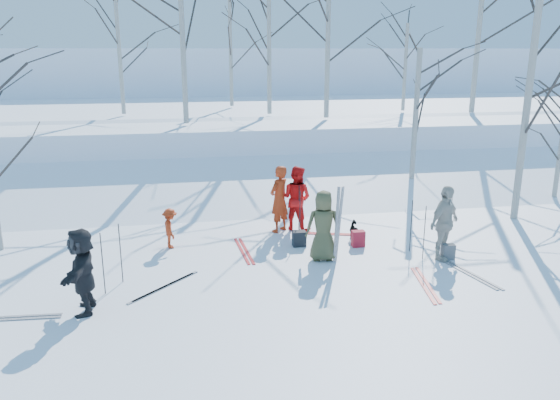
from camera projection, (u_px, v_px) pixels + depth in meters
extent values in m
plane|color=white|center=(291.00, 272.00, 12.54)|extent=(120.00, 120.00, 0.00)
cube|color=white|center=(253.00, 190.00, 19.14)|extent=(70.00, 9.49, 4.12)
cube|color=white|center=(229.00, 128.00, 28.42)|extent=(70.00, 18.00, 2.20)
cube|color=white|center=(210.00, 84.00, 48.10)|extent=(90.00, 30.00, 6.00)
imported|color=#424328|center=(323.00, 226.00, 13.02)|extent=(0.90, 0.64, 1.72)
imported|color=#AA2D0F|center=(279.00, 199.00, 15.08)|extent=(0.80, 0.79, 1.87)
imported|color=red|center=(296.00, 198.00, 15.26)|extent=(1.12, 1.10, 1.83)
imported|color=#AA2D0F|center=(170.00, 228.00, 13.92)|extent=(0.49, 0.73, 1.04)
imported|color=beige|center=(444.00, 223.00, 13.04)|extent=(1.15, 0.95, 1.83)
imported|color=black|center=(82.00, 271.00, 10.42)|extent=(0.52, 1.58, 1.70)
imported|color=black|center=(356.00, 231.00, 14.49)|extent=(0.35, 0.64, 0.52)
cube|color=silver|center=(337.00, 225.00, 12.80)|extent=(0.10, 0.16, 1.90)
cube|color=silver|center=(339.00, 224.00, 12.85)|extent=(0.15, 0.23, 1.89)
cylinder|color=black|center=(299.00, 209.00, 15.05)|extent=(0.02, 0.02, 1.34)
cylinder|color=black|center=(121.00, 253.00, 11.80)|extent=(0.02, 0.02, 1.34)
cylinder|color=black|center=(300.00, 216.00, 14.48)|extent=(0.02, 0.02, 1.34)
cylinder|color=black|center=(424.00, 233.00, 13.13)|extent=(0.02, 0.02, 1.34)
cylinder|color=black|center=(103.00, 264.00, 11.22)|extent=(0.02, 0.02, 1.34)
cylinder|color=black|center=(411.00, 226.00, 13.63)|extent=(0.02, 0.02, 1.34)
cube|color=maroon|center=(358.00, 239.00, 14.08)|extent=(0.32, 0.22, 0.42)
cube|color=#4F5155|center=(448.00, 252.00, 13.23)|extent=(0.30, 0.20, 0.38)
cube|color=black|center=(299.00, 239.00, 14.12)|extent=(0.34, 0.24, 0.40)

